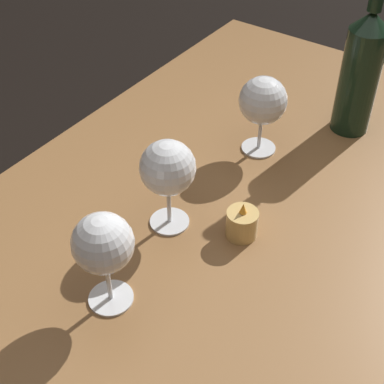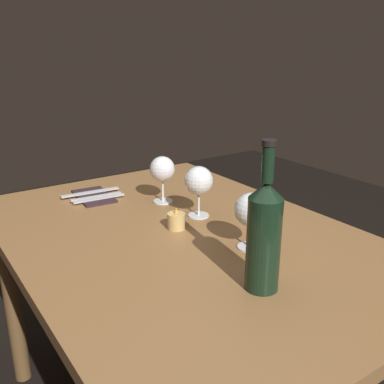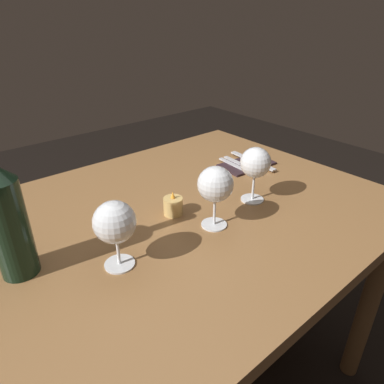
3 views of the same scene
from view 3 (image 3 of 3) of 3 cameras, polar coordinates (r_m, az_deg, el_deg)
name	(u,v)px [view 3 (image 3 of 3)]	position (r m, az deg, el deg)	size (l,w,h in m)	color
dining_table	(162,245)	(0.98, -5.02, -8.70)	(1.30, 0.90, 0.74)	olive
wine_glass_left	(255,164)	(0.97, 10.38, 4.59)	(0.09, 0.09, 0.16)	white
wine_glass_right	(115,223)	(0.72, -12.59, -5.03)	(0.09, 0.09, 0.15)	white
wine_glass_centre	(215,185)	(0.84, 3.87, 1.12)	(0.09, 0.09, 0.16)	white
wine_bottle	(7,219)	(0.76, -28.17, -3.91)	(0.08, 0.08, 0.34)	black
votive_candle	(173,206)	(0.93, -3.12, -2.39)	(0.05, 0.05, 0.07)	#DBB266
folded_napkin	(247,164)	(1.25, 8.98, 4.50)	(0.20, 0.12, 0.01)	#2D1E23
fork_inner	(242,165)	(1.23, 8.23, 4.49)	(0.03, 0.18, 0.00)	silver
fork_outer	(237,166)	(1.21, 7.43, 4.20)	(0.03, 0.18, 0.00)	silver
table_knife	(252,161)	(1.27, 9.91, 5.10)	(0.04, 0.21, 0.00)	silver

